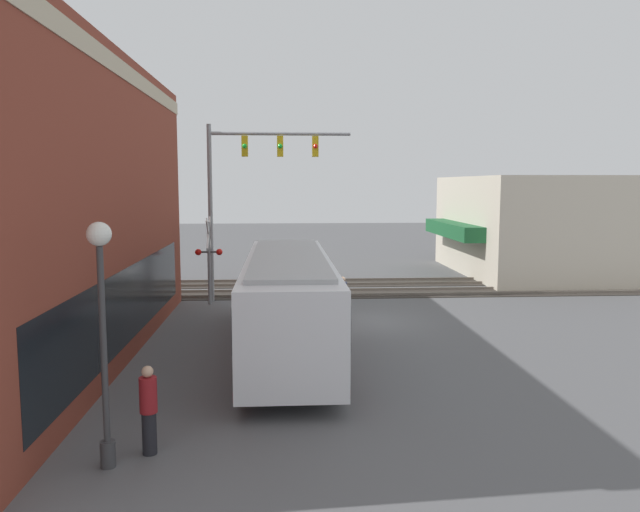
% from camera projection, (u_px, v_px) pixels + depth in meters
% --- Properties ---
extents(ground_plane, '(120.00, 120.00, 0.00)m').
position_uv_depth(ground_plane, '(361.00, 322.00, 23.77)').
color(ground_plane, '#565659').
extents(shop_building, '(12.22, 8.69, 5.65)m').
position_uv_depth(shop_building, '(525.00, 225.00, 36.32)').
color(shop_building, beige).
rests_on(shop_building, ground).
extents(city_bus, '(12.07, 2.59, 3.06)m').
position_uv_depth(city_bus, '(288.00, 298.00, 19.37)').
color(city_bus, silver).
rests_on(city_bus, ground).
extents(traffic_signal_gantry, '(0.42, 6.28, 7.81)m').
position_uv_depth(traffic_signal_gantry, '(250.00, 173.00, 27.37)').
color(traffic_signal_gantry, gray).
rests_on(traffic_signal_gantry, ground).
extents(crossing_signal, '(1.41, 1.18, 3.81)m').
position_uv_depth(crossing_signal, '(209.00, 252.00, 26.89)').
color(crossing_signal, gray).
rests_on(crossing_signal, ground).
extents(streetlamp, '(0.44, 0.44, 4.56)m').
position_uv_depth(streetlamp, '(103.00, 323.00, 11.24)').
color(streetlamp, '#38383A').
rests_on(streetlamp, ground).
extents(rail_track_near, '(2.60, 60.00, 0.15)m').
position_uv_depth(rail_track_near, '(345.00, 293.00, 29.72)').
color(rail_track_near, '#332D28').
rests_on(rail_track_near, ground).
extents(rail_track_far, '(2.60, 60.00, 0.15)m').
position_uv_depth(rail_track_far, '(338.00, 283.00, 32.89)').
color(rail_track_far, '#332D28').
rests_on(rail_track_far, ground).
extents(parked_car_white, '(4.58, 1.82, 1.48)m').
position_uv_depth(parked_car_white, '(285.00, 266.00, 34.46)').
color(parked_car_white, silver).
rests_on(parked_car_white, ground).
extents(pedestrian_near_bus, '(0.34, 0.34, 1.68)m').
position_uv_depth(pedestrian_near_bus, '(343.00, 298.00, 24.04)').
color(pedestrian_near_bus, black).
rests_on(pedestrian_near_bus, ground).
extents(pedestrian_by_lamp, '(0.34, 0.34, 1.76)m').
position_uv_depth(pedestrian_by_lamp, '(149.00, 409.00, 12.02)').
color(pedestrian_by_lamp, black).
rests_on(pedestrian_by_lamp, ground).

